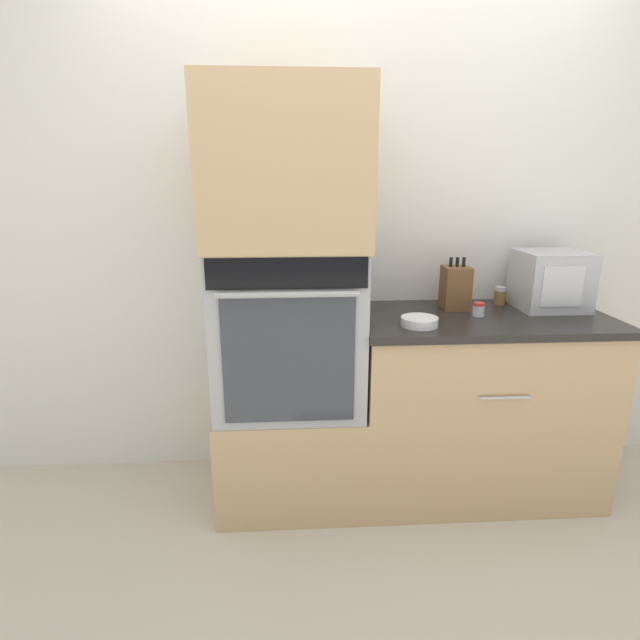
% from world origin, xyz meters
% --- Properties ---
extents(ground_plane, '(12.00, 12.00, 0.00)m').
position_xyz_m(ground_plane, '(0.00, 0.00, 0.00)').
color(ground_plane, beige).
extents(wall_back, '(8.00, 0.05, 2.50)m').
position_xyz_m(wall_back, '(0.00, 0.63, 1.25)').
color(wall_back, silver).
rests_on(wall_back, ground_plane).
extents(oven_cabinet_base, '(0.67, 0.60, 0.50)m').
position_xyz_m(oven_cabinet_base, '(-0.34, 0.30, 0.25)').
color(oven_cabinet_base, tan).
rests_on(oven_cabinet_base, ground_plane).
extents(wall_oven, '(0.65, 0.64, 0.73)m').
position_xyz_m(wall_oven, '(-0.34, 0.30, 0.86)').
color(wall_oven, '#9EA0A5').
rests_on(wall_oven, oven_cabinet_base).
extents(oven_cabinet_upper, '(0.67, 0.60, 0.66)m').
position_xyz_m(oven_cabinet_upper, '(-0.34, 0.30, 1.55)').
color(oven_cabinet_upper, tan).
rests_on(oven_cabinet_upper, wall_oven).
extents(counter_unit, '(1.16, 0.63, 0.90)m').
position_xyz_m(counter_unit, '(0.57, 0.30, 0.45)').
color(counter_unit, tan).
rests_on(counter_unit, ground_plane).
extents(microwave, '(0.31, 0.29, 0.28)m').
position_xyz_m(microwave, '(0.93, 0.40, 1.04)').
color(microwave, '#B2B5BA').
rests_on(microwave, counter_unit).
extents(knife_block, '(0.12, 0.12, 0.25)m').
position_xyz_m(knife_block, '(0.47, 0.42, 1.00)').
color(knife_block, brown).
rests_on(knife_block, counter_unit).
extents(bowl, '(0.16, 0.16, 0.04)m').
position_xyz_m(bowl, '(0.23, 0.14, 0.92)').
color(bowl, white).
rests_on(bowl, counter_unit).
extents(condiment_jar_near, '(0.06, 0.06, 0.09)m').
position_xyz_m(condiment_jar_near, '(0.73, 0.49, 0.94)').
color(condiment_jar_near, brown).
rests_on(condiment_jar_near, counter_unit).
extents(condiment_jar_mid, '(0.05, 0.05, 0.06)m').
position_xyz_m(condiment_jar_mid, '(0.54, 0.28, 0.93)').
color(condiment_jar_mid, silver).
rests_on(condiment_jar_mid, counter_unit).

